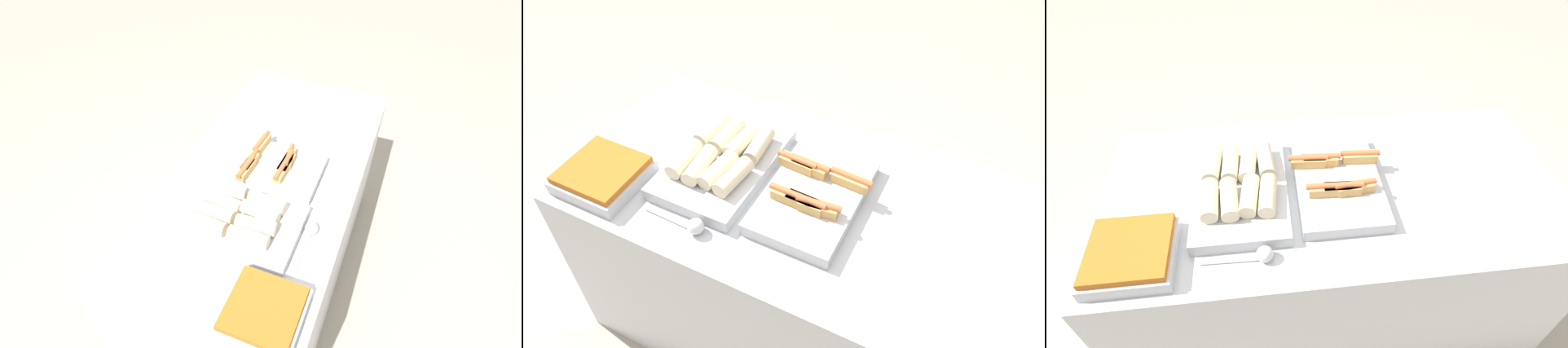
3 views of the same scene
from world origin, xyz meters
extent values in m
plane|color=#ADA393|center=(0.00, 0.00, 0.00)|extent=(12.00, 12.00, 0.00)
cube|color=#B7BABF|center=(0.00, 0.00, 0.43)|extent=(1.73, 0.84, 0.86)
cube|color=#B7BABF|center=(0.01, 0.00, 0.89)|extent=(0.31, 0.49, 0.05)
cube|color=tan|center=(-0.04, 0.08, 0.93)|extent=(0.13, 0.05, 0.04)
cylinder|color=#CC6038|center=(-0.04, 0.08, 0.95)|extent=(0.15, 0.03, 0.02)
cube|color=tan|center=(0.11, 0.08, 0.93)|extent=(0.13, 0.05, 0.04)
cylinder|color=#CC6038|center=(0.11, 0.08, 0.95)|extent=(0.15, 0.03, 0.02)
cube|color=tan|center=(-0.09, 0.08, 0.93)|extent=(0.13, 0.05, 0.04)
cylinder|color=#CC6038|center=(-0.09, 0.08, 0.95)|extent=(0.15, 0.03, 0.02)
cube|color=tan|center=(-0.04, -0.08, 0.93)|extent=(0.13, 0.05, 0.04)
cylinder|color=#CC6038|center=(-0.04, -0.08, 0.95)|extent=(0.15, 0.03, 0.02)
cube|color=tan|center=(0.01, -0.08, 0.93)|extent=(0.13, 0.05, 0.04)
cylinder|color=#CC6038|center=(0.01, -0.08, 0.95)|extent=(0.15, 0.03, 0.02)
cube|color=tan|center=(0.06, -0.08, 0.93)|extent=(0.13, 0.06, 0.04)
cylinder|color=#CC6038|center=(0.06, -0.08, 0.95)|extent=(0.15, 0.04, 0.02)
cube|color=#B7BABF|center=(-0.35, 0.00, 0.89)|extent=(0.34, 0.52, 0.05)
cylinder|color=beige|center=(-0.25, -0.09, 0.94)|extent=(0.08, 0.17, 0.06)
cylinder|color=beige|center=(-0.45, -0.09, 0.94)|extent=(0.06, 0.17, 0.06)
cylinder|color=beige|center=(-0.31, -0.08, 0.94)|extent=(0.08, 0.17, 0.06)
cylinder|color=beige|center=(-0.38, 0.09, 0.94)|extent=(0.06, 0.17, 0.06)
cylinder|color=beige|center=(-0.31, 0.08, 0.94)|extent=(0.07, 0.17, 0.06)
cylinder|color=beige|center=(-0.45, 0.09, 0.94)|extent=(0.07, 0.17, 0.06)
cylinder|color=beige|center=(-0.25, 0.09, 0.94)|extent=(0.07, 0.17, 0.06)
cylinder|color=beige|center=(-0.38, -0.09, 0.94)|extent=(0.07, 0.17, 0.06)
cube|color=#B7BABF|center=(-0.69, -0.25, 0.89)|extent=(0.28, 0.27, 0.05)
cube|color=#B7601E|center=(-0.69, -0.25, 0.93)|extent=(0.25, 0.25, 0.02)
cylinder|color=silver|center=(-0.37, -0.29, 0.87)|extent=(0.21, 0.02, 0.01)
sphere|color=silver|center=(-0.27, -0.29, 0.89)|extent=(0.06, 0.06, 0.06)
camera|label=1|loc=(-1.32, -0.50, 2.21)|focal=28.00mm
camera|label=2|loc=(0.45, -1.09, 2.16)|focal=35.00mm
camera|label=3|loc=(-0.23, -1.05, 1.97)|focal=28.00mm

